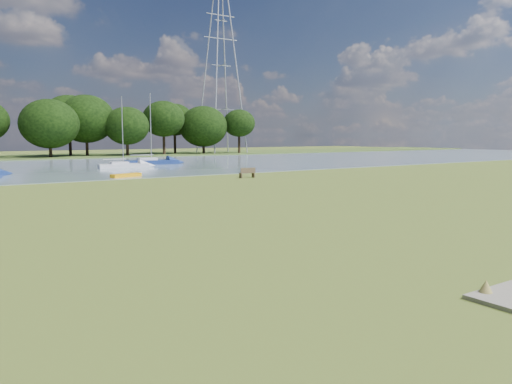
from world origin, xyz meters
TOP-DOWN VIEW (x-y plane):
  - ground at (0.00, 0.00)m, footprint 220.00×220.00m
  - river at (0.00, 42.00)m, footprint 220.00×40.00m
  - far_bank at (0.00, 72.00)m, footprint 220.00×20.00m
  - riverbank_bench at (11.56, 17.53)m, footprint 1.49×0.53m
  - kayak at (2.95, 24.00)m, footprint 3.03×1.64m
  - pylon at (39.49, 70.00)m, footprint 7.57×5.31m
  - sailboat_1 at (12.10, 40.67)m, footprint 6.70×2.41m
  - sailboat_5 at (7.05, 36.55)m, footprint 5.65×2.09m

SIDE VIEW (x-z plane):
  - ground at x=0.00m, z-range 0.00..0.00m
  - river at x=0.00m, z-range -0.05..0.05m
  - far_bank at x=0.00m, z-range -0.20..0.20m
  - kayak at x=2.95m, z-range 0.05..0.35m
  - riverbank_bench at x=11.56m, z-range 0.00..0.91m
  - sailboat_5 at x=7.05m, z-range -3.52..4.47m
  - sailboat_1 at x=12.10m, z-range -3.87..4.99m
  - pylon at x=39.49m, z-range 4.44..41.63m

